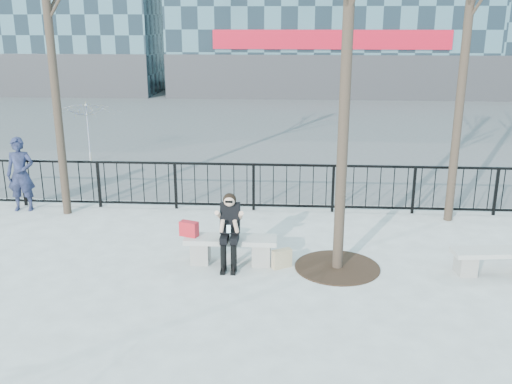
# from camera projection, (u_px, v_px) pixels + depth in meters

# --- Properties ---
(ground) EXTENTS (120.00, 120.00, 0.00)m
(ground) POSITION_uv_depth(u_px,v_px,m) (231.00, 263.00, 10.29)
(ground) COLOR gray
(ground) RESTS_ON ground
(street_surface) EXTENTS (60.00, 23.00, 0.01)m
(street_surface) POSITION_uv_depth(u_px,v_px,m) (268.00, 121.00, 24.62)
(street_surface) COLOR #474747
(street_surface) RESTS_ON ground
(railing) EXTENTS (14.00, 0.06, 1.10)m
(railing) POSITION_uv_depth(u_px,v_px,m) (245.00, 187.00, 13.00)
(railing) COLOR black
(railing) RESTS_ON ground
(tree_grate) EXTENTS (1.50, 1.50, 0.02)m
(tree_grate) POSITION_uv_depth(u_px,v_px,m) (337.00, 267.00, 10.07)
(tree_grate) COLOR black
(tree_grate) RESTS_ON ground
(bench_main) EXTENTS (1.65, 0.46, 0.49)m
(bench_main) POSITION_uv_depth(u_px,v_px,m) (231.00, 247.00, 10.21)
(bench_main) COLOR gray
(bench_main) RESTS_ON ground
(bench_second) EXTENTS (1.54, 0.43, 0.46)m
(bench_second) POSITION_uv_depth(u_px,v_px,m) (497.00, 259.00, 9.73)
(bench_second) COLOR gray
(bench_second) RESTS_ON ground
(seated_woman) EXTENTS (0.50, 0.64, 1.34)m
(seated_woman) POSITION_uv_depth(u_px,v_px,m) (230.00, 231.00, 9.95)
(seated_woman) COLOR black
(seated_woman) RESTS_ON ground
(handbag) EXTENTS (0.36, 0.26, 0.27)m
(handbag) POSITION_uv_depth(u_px,v_px,m) (189.00, 229.00, 10.18)
(handbag) COLOR red
(handbag) RESTS_ON bench_main
(shopping_bag) EXTENTS (0.37, 0.30, 0.33)m
(shopping_bag) POSITION_uv_depth(u_px,v_px,m) (282.00, 259.00, 10.05)
(shopping_bag) COLOR #BFB087
(shopping_bag) RESTS_ON ground
(standing_man) EXTENTS (0.67, 0.48, 1.70)m
(standing_man) POSITION_uv_depth(u_px,v_px,m) (21.00, 174.00, 12.90)
(standing_man) COLOR black
(standing_man) RESTS_ON ground
(vendor_umbrella) EXTENTS (2.24, 2.27, 1.87)m
(vendor_umbrella) POSITION_uv_depth(u_px,v_px,m) (88.00, 132.00, 17.26)
(vendor_umbrella) COLOR gold
(vendor_umbrella) RESTS_ON ground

